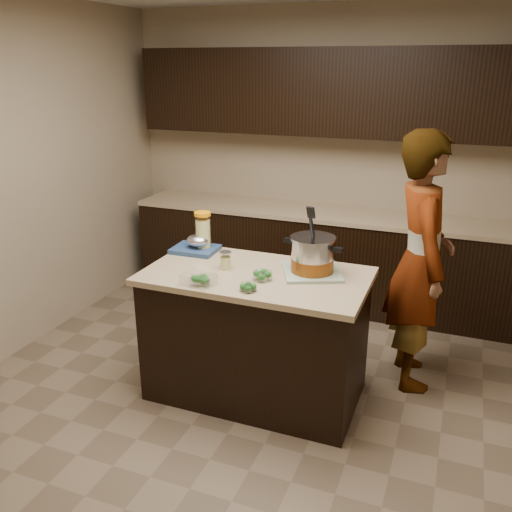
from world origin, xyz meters
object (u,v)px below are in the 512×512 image
(person, at_px, (420,262))
(lemonade_pitcher, at_px, (203,233))
(stock_pot, at_px, (312,257))
(island, at_px, (256,334))

(person, bearing_deg, lemonade_pitcher, 85.55)
(stock_pot, distance_m, lemonade_pitcher, 0.87)
(stock_pot, relative_size, person, 0.23)
(lemonade_pitcher, bearing_deg, island, -28.01)
(island, relative_size, stock_pot, 3.50)
(island, height_order, lemonade_pitcher, lemonade_pitcher)
(stock_pot, bearing_deg, island, -148.54)
(island, relative_size, person, 0.81)
(lemonade_pitcher, xyz_separation_m, person, (1.50, 0.32, -0.13))
(island, distance_m, stock_pot, 0.67)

